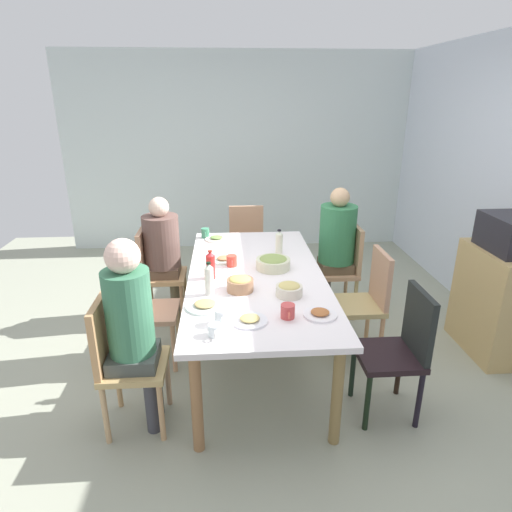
# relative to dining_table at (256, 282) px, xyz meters

# --- Properties ---
(ground_plane) EXTENTS (6.87, 6.87, 0.00)m
(ground_plane) POSITION_rel_dining_table_xyz_m (0.00, 0.00, -0.68)
(ground_plane) COLOR #9B9F8A
(wall_left) EXTENTS (0.12, 4.73, 2.60)m
(wall_left) POSITION_rel_dining_table_xyz_m (-2.92, 0.00, 0.62)
(wall_left) COLOR silver
(wall_left) RESTS_ON ground_plane
(dining_table) EXTENTS (2.18, 1.04, 0.74)m
(dining_table) POSITION_rel_dining_table_xyz_m (0.00, 0.00, 0.00)
(dining_table) COLOR white
(dining_table) RESTS_ON ground_plane
(chair_0) EXTENTS (0.40, 0.40, 0.90)m
(chair_0) POSITION_rel_dining_table_xyz_m (0.73, -0.90, -0.16)
(chair_0) COLOR tan
(chair_0) RESTS_ON ground_plane
(person_0) EXTENTS (0.30, 0.30, 1.29)m
(person_0) POSITION_rel_dining_table_xyz_m (0.73, -0.81, 0.09)
(person_0) COLOR #3E4747
(person_0) RESTS_ON ground_plane
(chair_1) EXTENTS (0.40, 0.40, 0.90)m
(chair_1) POSITION_rel_dining_table_xyz_m (0.00, 0.90, -0.16)
(chair_1) COLOR tan
(chair_1) RESTS_ON ground_plane
(chair_2) EXTENTS (0.40, 0.40, 0.90)m
(chair_2) POSITION_rel_dining_table_xyz_m (0.73, 0.90, -0.16)
(chair_2) COLOR black
(chair_2) RESTS_ON ground_plane
(chair_3) EXTENTS (0.40, 0.40, 0.90)m
(chair_3) POSITION_rel_dining_table_xyz_m (0.00, -0.90, -0.16)
(chair_3) COLOR tan
(chair_3) RESTS_ON ground_plane
(chair_4) EXTENTS (0.40, 0.40, 0.90)m
(chair_4) POSITION_rel_dining_table_xyz_m (-0.73, -0.90, -0.16)
(chair_4) COLOR tan
(chair_4) RESTS_ON ground_plane
(person_4) EXTENTS (0.33, 0.33, 1.20)m
(person_4) POSITION_rel_dining_table_xyz_m (-0.73, -0.81, 0.05)
(person_4) COLOR brown
(person_4) RESTS_ON ground_plane
(chair_5) EXTENTS (0.40, 0.40, 0.90)m
(chair_5) POSITION_rel_dining_table_xyz_m (-1.47, 0.00, -0.16)
(chair_5) COLOR tan
(chair_5) RESTS_ON ground_plane
(chair_6) EXTENTS (0.40, 0.40, 0.90)m
(chair_6) POSITION_rel_dining_table_xyz_m (-0.73, 0.90, -0.16)
(chair_6) COLOR tan
(chair_6) RESTS_ON ground_plane
(person_6) EXTENTS (0.34, 0.34, 1.26)m
(person_6) POSITION_rel_dining_table_xyz_m (-0.73, 0.81, 0.09)
(person_6) COLOR #544E46
(person_6) RESTS_ON ground_plane
(plate_0) EXTENTS (0.26, 0.26, 0.04)m
(plate_0) POSITION_rel_dining_table_xyz_m (0.54, -0.37, 0.08)
(plate_0) COLOR silver
(plate_0) RESTS_ON dining_table
(plate_1) EXTENTS (0.21, 0.21, 0.04)m
(plate_1) POSITION_rel_dining_table_xyz_m (-0.30, -0.25, 0.08)
(plate_1) COLOR silver
(plate_1) RESTS_ON dining_table
(plate_2) EXTENTS (0.21, 0.21, 0.04)m
(plate_2) POSITION_rel_dining_table_xyz_m (0.71, 0.36, 0.08)
(plate_2) COLOR white
(plate_2) RESTS_ON dining_table
(plate_3) EXTENTS (0.22, 0.22, 0.04)m
(plate_3) POSITION_rel_dining_table_xyz_m (0.75, -0.09, 0.08)
(plate_3) COLOR white
(plate_3) RESTS_ON dining_table
(plate_4) EXTENTS (0.22, 0.22, 0.04)m
(plate_4) POSITION_rel_dining_table_xyz_m (-0.87, -0.32, 0.08)
(plate_4) COLOR silver
(plate_4) RESTS_ON dining_table
(bowl_0) EXTENTS (0.19, 0.19, 0.11)m
(bowl_0) POSITION_rel_dining_table_xyz_m (0.29, -0.13, 0.12)
(bowl_0) COLOR #96694A
(bowl_0) RESTS_ON dining_table
(bowl_1) EXTENTS (0.27, 0.27, 0.10)m
(bowl_1) POSITION_rel_dining_table_xyz_m (-0.11, 0.15, 0.12)
(bowl_1) COLOR beige
(bowl_1) RESTS_ON dining_table
(bowl_2) EXTENTS (0.19, 0.19, 0.09)m
(bowl_2) POSITION_rel_dining_table_xyz_m (0.40, 0.20, 0.12)
(bowl_2) COLOR beige
(bowl_2) RESTS_ON dining_table
(cup_0) EXTENTS (0.12, 0.08, 0.07)m
(cup_0) POSITION_rel_dining_table_xyz_m (0.90, -0.30, 0.11)
(cup_0) COLOR white
(cup_0) RESTS_ON dining_table
(cup_1) EXTENTS (0.12, 0.09, 0.09)m
(cup_1) POSITION_rel_dining_table_xyz_m (0.72, 0.15, 0.11)
(cup_1) COLOR #C54545
(cup_1) RESTS_ON dining_table
(cup_2) EXTENTS (0.12, 0.09, 0.10)m
(cup_2) POSITION_rel_dining_table_xyz_m (0.77, -0.26, 0.12)
(cup_2) COLOR white
(cup_2) RESTS_ON dining_table
(cup_3) EXTENTS (0.12, 0.08, 0.09)m
(cup_3) POSITION_rel_dining_table_xyz_m (-0.18, -0.18, 0.11)
(cup_3) COLOR #D14434
(cup_3) RESTS_ON dining_table
(cup_4) EXTENTS (0.11, 0.08, 0.09)m
(cup_4) POSITION_rel_dining_table_xyz_m (-0.95, -0.43, 0.12)
(cup_4) COLOR #408B67
(cup_4) RESTS_ON dining_table
(bottle_0) EXTENTS (0.06, 0.06, 0.24)m
(bottle_0) POSITION_rel_dining_table_xyz_m (0.35, -0.35, 0.18)
(bottle_0) COLOR silver
(bottle_0) RESTS_ON dining_table
(bottle_1) EXTENTS (0.07, 0.07, 0.23)m
(bottle_1) POSITION_rel_dining_table_xyz_m (0.06, -0.35, 0.18)
(bottle_1) COLOR red
(bottle_1) RESTS_ON dining_table
(bottle_2) EXTENTS (0.06, 0.06, 0.22)m
(bottle_2) POSITION_rel_dining_table_xyz_m (-0.44, 0.23, 0.17)
(bottle_2) COLOR beige
(bottle_2) RESTS_ON dining_table
(side_cabinet) EXTENTS (0.70, 0.44, 0.90)m
(side_cabinet) POSITION_rel_dining_table_xyz_m (0.04, 2.00, -0.23)
(side_cabinet) COLOR tan
(side_cabinet) RESTS_ON ground_plane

